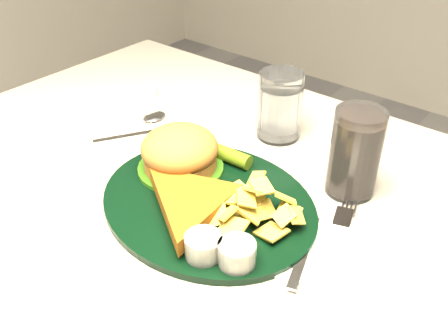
% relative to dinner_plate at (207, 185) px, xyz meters
% --- Properties ---
extents(dinner_plate, '(0.38, 0.33, 0.08)m').
position_rel_dinner_plate_xyz_m(dinner_plate, '(0.00, 0.00, 0.00)').
color(dinner_plate, black).
rests_on(dinner_plate, table).
extents(water_glass, '(0.08, 0.08, 0.12)m').
position_rel_dinner_plate_xyz_m(water_glass, '(-0.04, 0.24, 0.02)').
color(water_glass, white).
rests_on(water_glass, table).
extents(cola_glass, '(0.10, 0.10, 0.14)m').
position_rel_dinner_plate_xyz_m(cola_glass, '(0.14, 0.17, 0.03)').
color(cola_glass, black).
rests_on(cola_glass, table).
extents(fork_napkin, '(0.20, 0.22, 0.01)m').
position_rel_dinner_plate_xyz_m(fork_napkin, '(0.17, 0.01, -0.03)').
color(fork_napkin, white).
rests_on(fork_napkin, table).
extents(spoon, '(0.12, 0.16, 0.01)m').
position_rel_dinner_plate_xyz_m(spoon, '(-0.24, 0.06, -0.03)').
color(spoon, silver).
rests_on(spoon, table).
extents(ramekin, '(0.05, 0.05, 0.02)m').
position_rel_dinner_plate_xyz_m(ramekin, '(-0.34, 0.20, -0.03)').
color(ramekin, white).
rests_on(ramekin, table).
extents(wrapped_straw, '(0.19, 0.07, 0.01)m').
position_rel_dinner_plate_xyz_m(wrapped_straw, '(-0.12, 0.12, -0.04)').
color(wrapped_straw, white).
rests_on(wrapped_straw, table).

